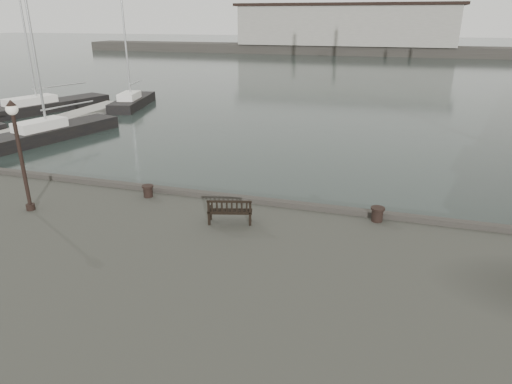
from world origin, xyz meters
TOP-DOWN VIEW (x-y plane):
  - ground at (0.00, 0.00)m, footprint 400.00×400.00m
  - pontoon at (-20.00, 10.00)m, footprint 2.00×24.00m
  - breakwater at (-4.56, 92.00)m, footprint 140.00×9.50m
  - bench at (-0.15, -2.00)m, footprint 1.46×0.83m
  - bollard_left at (-3.77, -0.75)m, footprint 0.54×0.54m
  - bollard_right at (4.28, -0.50)m, footprint 0.53×0.53m
  - lamp_post at (-6.96, -2.99)m, footprint 0.37×0.37m
  - yacht_b at (-24.76, 18.21)m, footprint 6.11×11.95m
  - yacht_c at (-17.39, 10.50)m, footprint 4.48×9.56m
  - yacht_d at (-18.60, 22.43)m, footprint 3.89×8.13m

SIDE VIEW (x-z plane):
  - ground at x=0.00m, z-range 0.00..0.00m
  - yacht_d at x=-18.60m, z-range -4.83..5.30m
  - yacht_c at x=-17.39m, z-range -6.03..6.52m
  - yacht_b at x=-24.76m, z-range -7.39..7.88m
  - pontoon at x=-20.00m, z-range 0.00..0.50m
  - bollard_left at x=-3.77m, z-range 1.56..1.99m
  - bollard_right at x=4.28m, z-range 1.56..2.03m
  - bench at x=-0.15m, z-range 1.42..2.21m
  - lamp_post at x=-6.96m, z-range 2.08..5.79m
  - breakwater at x=-4.56m, z-range -1.80..10.40m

